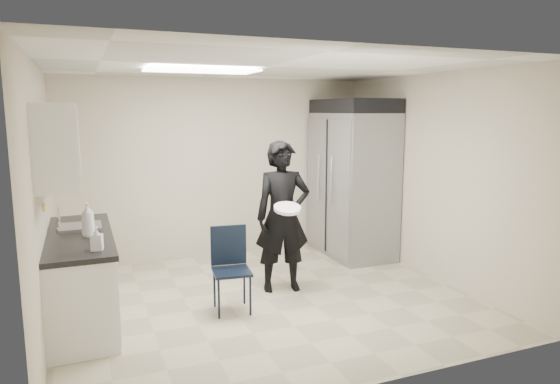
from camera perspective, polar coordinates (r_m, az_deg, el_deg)
name	(u,v)px	position (r m, az deg, el deg)	size (l,w,h in m)	color
floor	(267,299)	(5.84, -1.52, -12.17)	(4.50, 4.50, 0.00)	#B6AE8F
ceiling	(266,66)	(5.46, -1.64, 14.16)	(4.50, 4.50, 0.00)	white
back_wall	(219,168)	(7.39, -6.97, 2.72)	(4.50, 4.50, 0.00)	#BBB09B
left_wall	(41,201)	(5.18, -25.62, -0.93)	(4.00, 4.00, 0.00)	#BBB09B
right_wall	(432,177)	(6.62, 17.03, 1.62)	(4.00, 4.00, 0.00)	#BBB09B
ceiling_panel	(202,70)	(5.66, -8.96, 13.57)	(1.20, 0.60, 0.02)	white
lower_counter	(82,279)	(5.57, -21.74, -9.24)	(0.60, 1.90, 0.86)	silver
countertop	(79,236)	(5.45, -22.03, -4.69)	(0.64, 1.95, 0.05)	black
sink	(81,232)	(5.69, -21.82, -4.25)	(0.42, 0.40, 0.14)	gray
faucet	(59,219)	(5.67, -23.93, -2.89)	(0.02, 0.02, 0.24)	silver
upper_cabinets	(58,143)	(5.31, -23.99, 5.13)	(0.35, 1.80, 0.75)	silver
towel_dispenser	(57,155)	(6.48, -24.12, 3.90)	(0.22, 0.30, 0.35)	black
notice_sticker_left	(43,207)	(5.29, -25.43, -1.59)	(0.00, 0.12, 0.07)	yellow
notice_sticker_right	(45,208)	(5.50, -25.28, -1.63)	(0.00, 0.12, 0.07)	yellow
commercial_fridge	(352,185)	(7.46, 8.27, 0.81)	(0.80, 1.35, 2.10)	gray
fridge_compressor	(354,106)	(7.38, 8.48, 9.68)	(0.80, 1.35, 0.20)	black
folding_chair	(232,272)	(5.40, -5.54, -9.05)	(0.39, 0.39, 0.88)	black
man_tuxedo	(283,217)	(5.90, 0.31, -2.84)	(0.66, 0.44, 1.79)	black
bucket_lid	(287,208)	(5.64, 0.85, -1.88)	(0.31, 0.31, 0.04)	silver
soap_bottle_a	(88,219)	(5.26, -21.10, -2.94)	(0.13, 0.13, 0.34)	silver
soap_bottle_b	(97,238)	(4.72, -20.22, -5.00)	(0.10, 0.10, 0.22)	#AFB2BB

